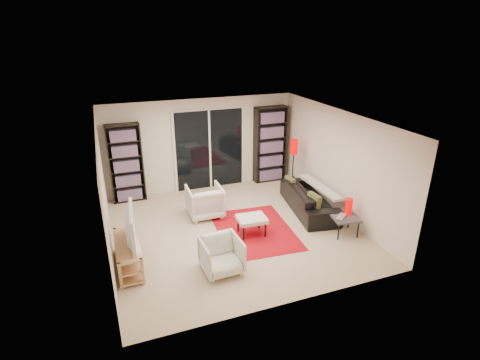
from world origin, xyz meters
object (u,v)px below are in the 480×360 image
tv_stand (128,254)px  sofa (309,198)px  armchair_back (205,201)px  side_table (345,218)px  bookshelf_left (126,163)px  armchair_front (221,255)px  bookshelf_right (270,145)px  ottoman (252,220)px  floor_lamp (294,152)px

tv_stand → sofa: sofa is taller
sofa → armchair_back: 2.45m
side_table → bookshelf_left: bearing=140.8°
armchair_back → armchair_front: armchair_back is taller
bookshelf_right → side_table: bookshelf_right is taller
bookshelf_right → bookshelf_left: bearing=180.0°
bookshelf_right → tv_stand: size_ratio=1.63×
tv_stand → ottoman: size_ratio=2.08×
bookshelf_right → ottoman: size_ratio=3.39×
sofa → floor_lamp: floor_lamp is taller
bookshelf_right → ottoman: bookshelf_right is taller
armchair_back → side_table: 3.09m
bookshelf_right → floor_lamp: bearing=-75.7°
ottoman → bookshelf_right: bearing=58.5°
armchair_back → ottoman: bearing=121.3°
ottoman → floor_lamp: 2.64m
bookshelf_left → armchair_front: (1.25, -3.64, -0.66)m
tv_stand → sofa: (4.21, 0.86, 0.04)m
ottoman → floor_lamp: (1.86, 1.73, 0.74)m
tv_stand → floor_lamp: 4.88m
tv_stand → side_table: bearing=-4.8°
tv_stand → ottoman: tv_stand is taller
tv_stand → armchair_back: 2.35m
armchair_back → side_table: armchair_back is taller
tv_stand → side_table: 4.35m
bookshelf_left → bookshelf_right: bookshelf_right is taller
bookshelf_right → floor_lamp: 0.95m
bookshelf_left → ottoman: bearing=-50.0°
ottoman → sofa: bearing=18.8°
bookshelf_left → sofa: size_ratio=0.94×
tv_stand → side_table: tv_stand is taller
sofa → armchair_front: (-2.68, -1.57, 0.02)m
tv_stand → floor_lamp: floor_lamp is taller
bookshelf_left → side_table: size_ratio=3.17×
bookshelf_left → armchair_back: size_ratio=2.47×
armchair_front → armchair_back: bearing=79.9°
armchair_front → sofa: bearing=28.1°
ottoman → bookshelf_left: bearing=130.0°
sofa → side_table: 1.23m
sofa → armchair_front: 3.10m
bookshelf_left → armchair_front: 3.91m
bookshelf_left → bookshelf_right: 3.85m
tv_stand → bookshelf_right: bearing=35.4°
armchair_back → ottoman: (0.68, -1.17, -0.01)m
bookshelf_right → armchair_back: bookshelf_right is taller
bookshelf_right → sofa: size_ratio=1.02×
armchair_back → bookshelf_right: bearing=-146.0°
bookshelf_right → armchair_back: bearing=-147.2°
bookshelf_right → tv_stand: bookshelf_right is taller
armchair_back → side_table: bearing=145.2°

